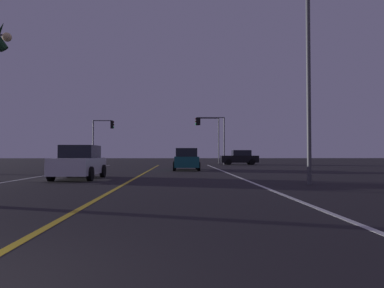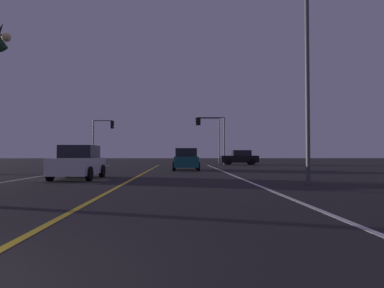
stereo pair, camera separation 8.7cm
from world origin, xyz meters
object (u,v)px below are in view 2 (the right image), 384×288
at_px(traffic_light_near_right, 210,129).
at_px(car_crossing_side, 240,158).
at_px(street_lamp_right_near, 297,51).
at_px(car_ahead_far, 186,160).
at_px(car_oncoming, 79,163).
at_px(traffic_light_far_right, 209,130).
at_px(traffic_light_near_left, 103,132).

bearing_deg(traffic_light_near_right, car_crossing_side, -168.30).
distance_m(car_crossing_side, street_lamp_right_near, 27.03).
bearing_deg(car_ahead_far, car_oncoming, 149.39).
relative_size(car_crossing_side, traffic_light_near_right, 0.78).
xyz_separation_m(car_crossing_side, street_lamp_right_near, (-2.15, -26.53, 4.74)).
height_order(car_crossing_side, car_ahead_far, same).
relative_size(car_crossing_side, car_oncoming, 1.00).
bearing_deg(traffic_light_far_right, car_crossing_side, 123.83).
height_order(car_crossing_side, traffic_light_near_left, traffic_light_near_left).
relative_size(traffic_light_near_right, traffic_light_far_right, 0.92).
xyz_separation_m(car_ahead_far, traffic_light_near_left, (-9.16, 12.85, 2.95)).
height_order(car_ahead_far, car_oncoming, same).
xyz_separation_m(traffic_light_near_right, traffic_light_far_right, (0.32, 5.50, 0.29)).
xyz_separation_m(traffic_light_near_right, traffic_light_near_left, (-12.18, -0.00, -0.32)).
bearing_deg(car_ahead_far, traffic_light_near_right, -13.24).
bearing_deg(traffic_light_near_right, street_lamp_right_near, 93.05).
distance_m(car_crossing_side, traffic_light_far_right, 6.76).
height_order(car_ahead_far, traffic_light_far_right, traffic_light_far_right).
distance_m(traffic_light_near_right, traffic_light_near_left, 12.19).
relative_size(traffic_light_far_right, street_lamp_right_near, 0.67).
height_order(car_crossing_side, traffic_light_far_right, traffic_light_far_right).
xyz_separation_m(car_ahead_far, street_lamp_right_near, (4.40, -12.94, 4.74)).
xyz_separation_m(car_crossing_side, traffic_light_far_right, (-3.20, 4.77, 3.56)).
bearing_deg(car_ahead_far, street_lamp_right_near, -161.24).
xyz_separation_m(car_crossing_side, traffic_light_near_right, (-3.52, -0.73, 3.27)).
xyz_separation_m(car_ahead_far, traffic_light_far_right, (3.35, 18.35, 3.56)).
relative_size(car_crossing_side, street_lamp_right_near, 0.48).
xyz_separation_m(traffic_light_near_left, traffic_light_far_right, (12.51, 5.50, 0.62)).
distance_m(car_ahead_far, traffic_light_far_right, 18.99).
distance_m(traffic_light_near_right, street_lamp_right_near, 25.87).
xyz_separation_m(car_oncoming, traffic_light_far_right, (8.92, 27.77, 3.56)).
xyz_separation_m(car_oncoming, street_lamp_right_near, (9.97, -3.53, 4.74)).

